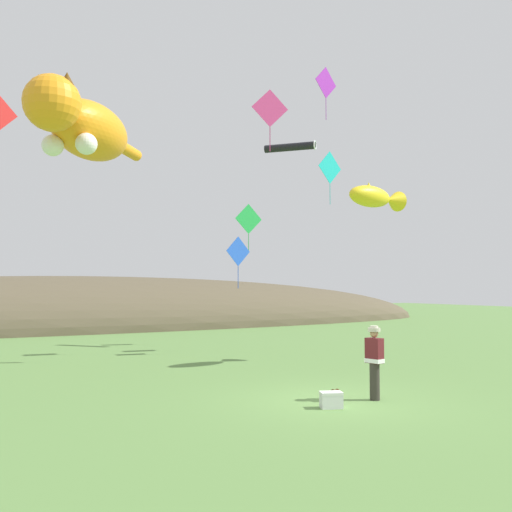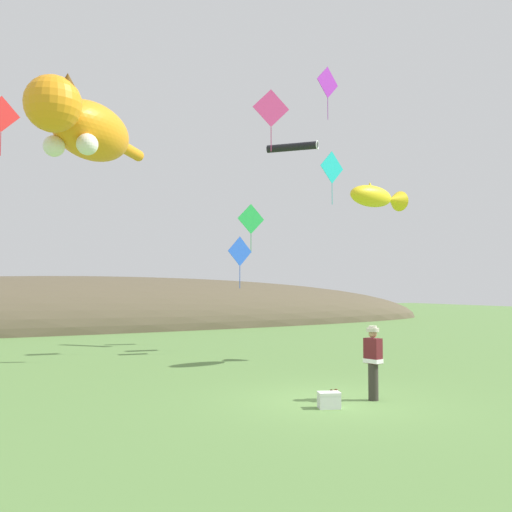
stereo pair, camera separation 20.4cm
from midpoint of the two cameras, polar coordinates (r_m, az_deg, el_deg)
ground_plane at (r=14.09m, az=8.51°, el=-14.18°), size 120.00×120.00×0.00m
distant_hill_ridge at (r=40.16m, az=-16.74°, el=-6.83°), size 58.53×12.98×6.85m
festival_attendant at (r=14.20m, az=12.04°, el=-10.16°), size 0.34×0.46×1.77m
kite_spool at (r=14.54m, az=8.22°, el=-13.42°), size 0.15×0.20×0.20m
picnic_cooler at (r=13.27m, az=7.77°, el=-14.08°), size 0.58×0.49×0.36m
kite_giant_cat at (r=20.60m, az=-16.53°, el=12.18°), size 5.31×6.15×2.29m
kite_fish_windsock at (r=21.03m, az=12.24°, el=5.79°), size 2.96×1.43×0.88m
kite_tube_streamer at (r=27.21m, az=3.93°, el=10.82°), size 1.93×2.10×0.44m
kite_diamond_green at (r=27.06m, az=-0.29°, el=3.69°), size 1.43×0.04×2.33m
kite_diamond_violet at (r=24.66m, az=7.42°, el=16.80°), size 1.28×0.34×2.22m
kite_diamond_blue at (r=23.10m, az=-1.37°, el=0.43°), size 1.19×0.25×2.11m
kite_diamond_pink at (r=21.58m, az=1.79°, el=14.53°), size 1.37×0.33×2.30m
kite_diamond_red at (r=24.17m, az=-23.90°, el=12.83°), size 1.37×0.33×2.30m
kite_diamond_teal at (r=25.05m, az=7.83°, el=8.74°), size 1.39×0.28×2.31m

